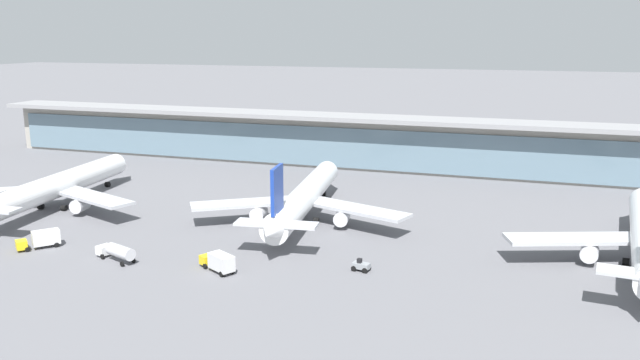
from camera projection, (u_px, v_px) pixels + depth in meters
name	position (u px, v px, depth m)	size (l,w,h in m)	color
ground_plane	(300.00, 229.00, 126.69)	(1200.00, 1200.00, 0.00)	slate
airliner_left_stand	(55.00, 187.00, 140.42)	(44.75, 58.46, 15.56)	white
airliner_centre_stand	(304.00, 198.00, 131.00)	(44.60, 58.42, 15.56)	white
service_truck_under_wing_white	(117.00, 251.00, 108.29)	(8.85, 5.09, 2.95)	silver
service_truck_mid_apron_yellow	(219.00, 262.00, 103.49)	(7.49, 5.59, 3.10)	yellow
service_truck_by_tail_grey	(361.00, 266.00, 103.95)	(3.10, 2.14, 2.05)	gray
service_truck_on_taxiway_yellow	(41.00, 239.00, 114.94)	(6.46, 7.06, 3.10)	yellow
terminal_building	(374.00, 142.00, 180.77)	(242.88, 12.80, 15.20)	#9E998E
safety_cone_alpha	(36.00, 232.00, 123.23)	(0.62, 0.62, 0.70)	orange
safety_cone_echo	(45.00, 240.00, 118.54)	(0.62, 0.62, 0.70)	orange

